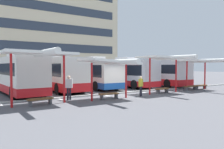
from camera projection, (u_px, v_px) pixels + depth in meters
ground_plane at (127, 94)px, 19.34m from camera, size 160.00×160.00×0.00m
terminal_building at (28, 32)px, 49.25m from camera, size 38.43×14.99×22.94m
coach_bus_0 at (15, 75)px, 20.24m from camera, size 3.05×12.07×3.57m
coach_bus_1 at (54, 74)px, 23.32m from camera, size 2.70×12.28×3.58m
coach_bus_2 at (88, 73)px, 25.30m from camera, size 2.77×11.06×3.47m
coach_bus_3 at (118, 73)px, 27.23m from camera, size 3.16×11.74×3.48m
coach_bus_4 at (152, 73)px, 28.34m from camera, size 2.63×10.85×3.51m
lane_stripe_1 at (37, 91)px, 21.63m from camera, size 0.16×14.00×0.01m
lane_stripe_2 at (75, 89)px, 23.83m from camera, size 0.16×14.00×0.01m
lane_stripe_3 at (106, 87)px, 26.02m from camera, size 0.16×14.00×0.01m
lane_stripe_4 at (132, 85)px, 28.22m from camera, size 0.16×14.00×0.01m
lane_stripe_5 at (155, 84)px, 30.41m from camera, size 0.16×14.00×0.01m
waiting_shelter_0 at (40, 54)px, 13.59m from camera, size 4.25×4.76×3.41m
bench_0 at (40, 100)px, 13.79m from camera, size 1.62×0.59×0.45m
waiting_shelter_1 at (112, 63)px, 15.96m from camera, size 3.99×4.64×2.97m
bench_1 at (109, 95)px, 16.36m from camera, size 1.55×0.52×0.45m
waiting_shelter_2 at (166, 59)px, 19.63m from camera, size 4.34×4.79×3.35m
bench_2 at (162, 89)px, 20.06m from camera, size 1.62×0.63×0.45m
waiting_shelter_3 at (199, 61)px, 22.66m from camera, size 4.01×5.09×3.16m
bench_3 at (191, 87)px, 22.49m from camera, size 1.90×0.59×0.45m
bench_4 at (201, 86)px, 23.54m from camera, size 1.68×0.46×0.45m
platform_kerb at (123, 93)px, 19.87m from camera, size 44.00×0.24×0.12m
waiting_passenger_0 at (141, 85)px, 17.89m from camera, size 0.52×0.42×1.63m
waiting_passenger_1 at (69, 86)px, 16.05m from camera, size 0.54×0.48×1.75m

